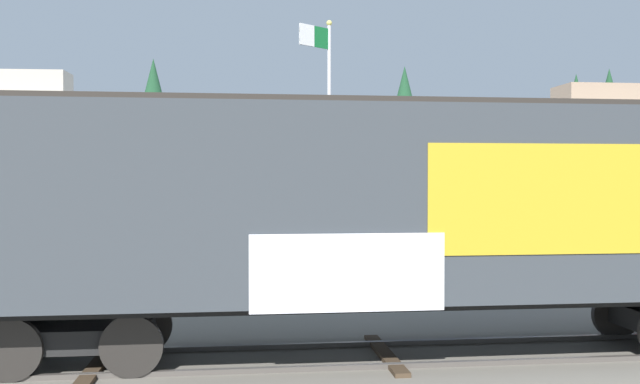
{
  "coord_description": "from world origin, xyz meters",
  "views": [
    {
      "loc": [
        -3.31,
        -10.98,
        2.91
      ],
      "look_at": [
        -1.92,
        0.72,
        2.69
      ],
      "focal_mm": 38.44,
      "sensor_mm": 36.0,
      "label": 1
    }
  ],
  "objects_px": {
    "parked_car_black": "(233,258)",
    "parked_car_blue": "(442,258)",
    "flagpole": "(325,117)",
    "freight_car": "(401,206)"
  },
  "relations": [
    {
      "from": "freight_car",
      "to": "parked_car_black",
      "type": "xyz_separation_m",
      "value": [
        -2.78,
        7.12,
        -1.63
      ]
    },
    {
      "from": "freight_car",
      "to": "parked_car_blue",
      "type": "relative_size",
      "value": 3.37
    },
    {
      "from": "flagpole",
      "to": "parked_car_black",
      "type": "distance_m",
      "value": 5.7
    },
    {
      "from": "parked_car_black",
      "to": "parked_car_blue",
      "type": "xyz_separation_m",
      "value": [
        5.6,
        -0.17,
        -0.05
      ]
    },
    {
      "from": "flagpole",
      "to": "parked_car_black",
      "type": "xyz_separation_m",
      "value": [
        -2.8,
        -2.97,
        -3.98
      ]
    },
    {
      "from": "parked_car_black",
      "to": "flagpole",
      "type": "bearing_deg",
      "value": 46.68
    },
    {
      "from": "parked_car_black",
      "to": "parked_car_blue",
      "type": "distance_m",
      "value": 5.6
    },
    {
      "from": "freight_car",
      "to": "parked_car_black",
      "type": "relative_size",
      "value": 3.45
    },
    {
      "from": "flagpole",
      "to": "parked_car_black",
      "type": "bearing_deg",
      "value": -133.32
    },
    {
      "from": "flagpole",
      "to": "parked_car_black",
      "type": "relative_size",
      "value": 1.67
    }
  ]
}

